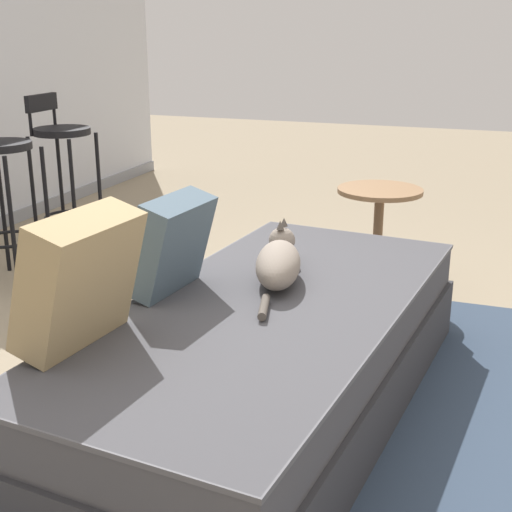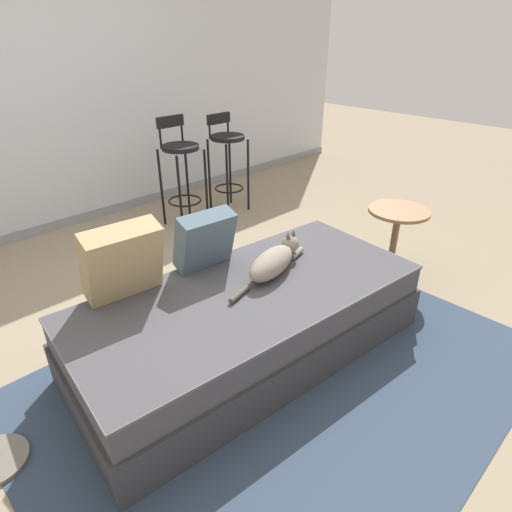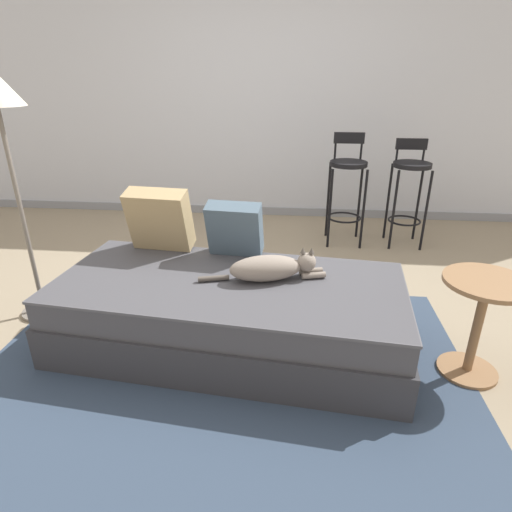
{
  "view_description": "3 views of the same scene",
  "coord_description": "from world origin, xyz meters",
  "px_view_note": "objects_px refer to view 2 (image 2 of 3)",
  "views": [
    {
      "loc": [
        -2.24,
        -1.17,
        1.39
      ],
      "look_at": [
        0.15,
        -0.3,
        0.56
      ],
      "focal_mm": 50.0,
      "sensor_mm": 36.0,
      "label": 1
    },
    {
      "loc": [
        -1.39,
        -1.88,
        1.74
      ],
      "look_at": [
        0.15,
        -0.3,
        0.56
      ],
      "focal_mm": 30.0,
      "sensor_mm": 36.0,
      "label": 2
    },
    {
      "loc": [
        0.37,
        -2.59,
        1.56
      ],
      "look_at": [
        0.15,
        -0.3,
        0.56
      ],
      "focal_mm": 30.0,
      "sensor_mm": 36.0,
      "label": 3
    }
  ],
  "objects_px": {
    "bar_stool_near_window": "(181,164)",
    "bar_stool_by_doorway": "(227,153)",
    "throw_pillow_corner": "(122,261)",
    "side_table": "(395,235)",
    "cat": "(274,261)",
    "couch": "(250,320)",
    "throw_pillow_middle": "(205,240)"
  },
  "relations": [
    {
      "from": "cat",
      "to": "bar_stool_by_doorway",
      "type": "relative_size",
      "value": 0.75
    },
    {
      "from": "throw_pillow_middle",
      "to": "side_table",
      "type": "relative_size",
      "value": 0.64
    },
    {
      "from": "side_table",
      "to": "throw_pillow_middle",
      "type": "bearing_deg",
      "value": 159.58
    },
    {
      "from": "couch",
      "to": "bar_stool_near_window",
      "type": "distance_m",
      "value": 2.04
    },
    {
      "from": "couch",
      "to": "throw_pillow_corner",
      "type": "bearing_deg",
      "value": 140.83
    },
    {
      "from": "side_table",
      "to": "cat",
      "type": "bearing_deg",
      "value": 170.82
    },
    {
      "from": "bar_stool_by_doorway",
      "to": "couch",
      "type": "bearing_deg",
      "value": -127.82
    },
    {
      "from": "couch",
      "to": "side_table",
      "type": "height_order",
      "value": "side_table"
    },
    {
      "from": "couch",
      "to": "bar_stool_near_window",
      "type": "bearing_deg",
      "value": 65.16
    },
    {
      "from": "throw_pillow_corner",
      "to": "side_table",
      "type": "xyz_separation_m",
      "value": [
        1.89,
        -0.57,
        -0.28
      ]
    },
    {
      "from": "throw_pillow_corner",
      "to": "bar_stool_by_doorway",
      "type": "distance_m",
      "value": 2.38
    },
    {
      "from": "throw_pillow_corner",
      "to": "bar_stool_near_window",
      "type": "distance_m",
      "value": 1.95
    },
    {
      "from": "bar_stool_near_window",
      "to": "bar_stool_by_doorway",
      "type": "distance_m",
      "value": 0.57
    },
    {
      "from": "throw_pillow_corner",
      "to": "cat",
      "type": "bearing_deg",
      "value": -26.69
    },
    {
      "from": "throw_pillow_middle",
      "to": "cat",
      "type": "xyz_separation_m",
      "value": [
        0.26,
        -0.33,
        -0.11
      ]
    },
    {
      "from": "bar_stool_near_window",
      "to": "bar_stool_by_doorway",
      "type": "height_order",
      "value": "bar_stool_near_window"
    },
    {
      "from": "throw_pillow_corner",
      "to": "bar_stool_by_doorway",
      "type": "bearing_deg",
      "value": 35.8
    },
    {
      "from": "throw_pillow_middle",
      "to": "cat",
      "type": "height_order",
      "value": "throw_pillow_middle"
    },
    {
      "from": "bar_stool_near_window",
      "to": "throw_pillow_corner",
      "type": "bearing_deg",
      "value": -134.36
    },
    {
      "from": "cat",
      "to": "bar_stool_near_window",
      "type": "relative_size",
      "value": 0.72
    },
    {
      "from": "bar_stool_near_window",
      "to": "throw_pillow_middle",
      "type": "bearing_deg",
      "value": -120.58
    },
    {
      "from": "cat",
      "to": "bar_stool_near_window",
      "type": "height_order",
      "value": "bar_stool_near_window"
    },
    {
      "from": "couch",
      "to": "throw_pillow_middle",
      "type": "distance_m",
      "value": 0.55
    },
    {
      "from": "cat",
      "to": "bar_stool_near_window",
      "type": "bearing_deg",
      "value": 71.38
    },
    {
      "from": "throw_pillow_middle",
      "to": "bar_stool_near_window",
      "type": "relative_size",
      "value": 0.36
    },
    {
      "from": "throw_pillow_corner",
      "to": "bar_stool_near_window",
      "type": "bearing_deg",
      "value": 45.64
    },
    {
      "from": "throw_pillow_corner",
      "to": "bar_stool_near_window",
      "type": "relative_size",
      "value": 0.41
    },
    {
      "from": "couch",
      "to": "side_table",
      "type": "bearing_deg",
      "value": -5.88
    },
    {
      "from": "bar_stool_near_window",
      "to": "side_table",
      "type": "relative_size",
      "value": 1.79
    },
    {
      "from": "couch",
      "to": "bar_stool_by_doorway",
      "type": "relative_size",
      "value": 2.16
    },
    {
      "from": "cat",
      "to": "side_table",
      "type": "distance_m",
      "value": 1.14
    },
    {
      "from": "bar_stool_near_window",
      "to": "side_table",
      "type": "bearing_deg",
      "value": -75.05
    }
  ]
}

